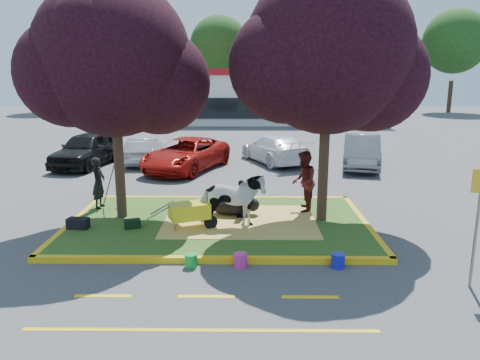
{
  "coord_description": "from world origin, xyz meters",
  "views": [
    {
      "loc": [
        0.74,
        -12.44,
        4.24
      ],
      "look_at": [
        0.6,
        0.5,
        1.21
      ],
      "focal_mm": 35.0,
      "sensor_mm": 36.0,
      "label": 1
    }
  ],
  "objects_px": {
    "bucket_pink": "(240,260)",
    "car_silver": "(144,150)",
    "wheelbarrow": "(190,211)",
    "car_black": "(87,149)",
    "calf": "(232,205)",
    "sign_post": "(479,210)",
    "cow": "(231,201)",
    "bucket_green": "(191,260)",
    "handler": "(99,183)",
    "bucket_blue": "(338,261)"
  },
  "relations": [
    {
      "from": "bucket_pink",
      "to": "car_silver",
      "type": "relative_size",
      "value": 0.09
    },
    {
      "from": "wheelbarrow",
      "to": "bucket_pink",
      "type": "height_order",
      "value": "wheelbarrow"
    },
    {
      "from": "car_silver",
      "to": "car_black",
      "type": "bearing_deg",
      "value": 13.43
    },
    {
      "from": "calf",
      "to": "wheelbarrow",
      "type": "xyz_separation_m",
      "value": [
        -1.07,
        -1.25,
        0.2
      ]
    },
    {
      "from": "sign_post",
      "to": "car_silver",
      "type": "distance_m",
      "value": 15.85
    },
    {
      "from": "cow",
      "to": "bucket_green",
      "type": "relative_size",
      "value": 5.92
    },
    {
      "from": "wheelbarrow",
      "to": "car_black",
      "type": "xyz_separation_m",
      "value": [
        -5.73,
        9.07,
        0.14
      ]
    },
    {
      "from": "calf",
      "to": "wheelbarrow",
      "type": "bearing_deg",
      "value": -121.11
    },
    {
      "from": "wheelbarrow",
      "to": "bucket_green",
      "type": "height_order",
      "value": "wheelbarrow"
    },
    {
      "from": "handler",
      "to": "bucket_pink",
      "type": "relative_size",
      "value": 4.88
    },
    {
      "from": "cow",
      "to": "handler",
      "type": "height_order",
      "value": "handler"
    },
    {
      "from": "bucket_green",
      "to": "bucket_blue",
      "type": "bearing_deg",
      "value": 0.0
    },
    {
      "from": "cow",
      "to": "sign_post",
      "type": "xyz_separation_m",
      "value": [
        4.9,
        -3.08,
        0.71
      ]
    },
    {
      "from": "handler",
      "to": "bucket_blue",
      "type": "height_order",
      "value": "handler"
    },
    {
      "from": "calf",
      "to": "bucket_blue",
      "type": "bearing_deg",
      "value": -45.04
    },
    {
      "from": "wheelbarrow",
      "to": "sign_post",
      "type": "height_order",
      "value": "sign_post"
    },
    {
      "from": "handler",
      "to": "bucket_green",
      "type": "distance_m",
      "value": 5.27
    },
    {
      "from": "bucket_pink",
      "to": "car_silver",
      "type": "bearing_deg",
      "value": 111.29
    },
    {
      "from": "handler",
      "to": "car_silver",
      "type": "relative_size",
      "value": 0.42
    },
    {
      "from": "bucket_green",
      "to": "calf",
      "type": "bearing_deg",
      "value": 76.66
    },
    {
      "from": "sign_post",
      "to": "bucket_pink",
      "type": "xyz_separation_m",
      "value": [
        -4.63,
        0.91,
        -1.45
      ]
    },
    {
      "from": "sign_post",
      "to": "handler",
      "type": "bearing_deg",
      "value": 159.98
    },
    {
      "from": "cow",
      "to": "car_black",
      "type": "height_order",
      "value": "cow"
    },
    {
      "from": "car_black",
      "to": "car_silver",
      "type": "distance_m",
      "value": 2.55
    },
    {
      "from": "cow",
      "to": "bucket_blue",
      "type": "xyz_separation_m",
      "value": [
        2.42,
        -2.17,
        -0.74
      ]
    },
    {
      "from": "car_black",
      "to": "cow",
      "type": "bearing_deg",
      "value": -43.39
    },
    {
      "from": "wheelbarrow",
      "to": "bucket_blue",
      "type": "height_order",
      "value": "wheelbarrow"
    },
    {
      "from": "cow",
      "to": "sign_post",
      "type": "height_order",
      "value": "sign_post"
    },
    {
      "from": "handler",
      "to": "car_silver",
      "type": "xyz_separation_m",
      "value": [
        -0.3,
        7.83,
        -0.32
      ]
    },
    {
      "from": "calf",
      "to": "bucket_pink",
      "type": "bearing_deg",
      "value": -75.87
    },
    {
      "from": "bucket_blue",
      "to": "car_black",
      "type": "distance_m",
      "value": 14.54
    },
    {
      "from": "cow",
      "to": "bucket_pink",
      "type": "distance_m",
      "value": 2.31
    },
    {
      "from": "cow",
      "to": "handler",
      "type": "distance_m",
      "value": 4.5
    },
    {
      "from": "cow",
      "to": "wheelbarrow",
      "type": "height_order",
      "value": "cow"
    },
    {
      "from": "handler",
      "to": "bucket_blue",
      "type": "bearing_deg",
      "value": -117.57
    },
    {
      "from": "bucket_pink",
      "to": "cow",
      "type": "bearing_deg",
      "value": 96.98
    },
    {
      "from": "bucket_blue",
      "to": "car_silver",
      "type": "distance_m",
      "value": 13.71
    },
    {
      "from": "handler",
      "to": "calf",
      "type": "bearing_deg",
      "value": -94.94
    },
    {
      "from": "calf",
      "to": "bucket_pink",
      "type": "xyz_separation_m",
      "value": [
        0.29,
        -3.4,
        -0.27
      ]
    },
    {
      "from": "cow",
      "to": "bucket_blue",
      "type": "relative_size",
      "value": 5.47
    },
    {
      "from": "car_black",
      "to": "bucket_pink",
      "type": "bearing_deg",
      "value": -48.14
    },
    {
      "from": "wheelbarrow",
      "to": "bucket_blue",
      "type": "bearing_deg",
      "value": -54.37
    },
    {
      "from": "cow",
      "to": "bucket_pink",
      "type": "bearing_deg",
      "value": -174.3
    },
    {
      "from": "calf",
      "to": "wheelbarrow",
      "type": "height_order",
      "value": "wheelbarrow"
    },
    {
      "from": "handler",
      "to": "car_black",
      "type": "bearing_deg",
      "value": 25.56
    },
    {
      "from": "bucket_pink",
      "to": "car_silver",
      "type": "xyz_separation_m",
      "value": [
        -4.64,
        11.9,
        0.45
      ]
    },
    {
      "from": "calf",
      "to": "bucket_pink",
      "type": "height_order",
      "value": "calf"
    },
    {
      "from": "bucket_green",
      "to": "car_silver",
      "type": "height_order",
      "value": "car_silver"
    },
    {
      "from": "car_silver",
      "to": "sign_post",
      "type": "bearing_deg",
      "value": 123.48
    },
    {
      "from": "cow",
      "to": "car_silver",
      "type": "xyz_separation_m",
      "value": [
        -4.37,
        9.73,
        -0.3
      ]
    }
  ]
}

